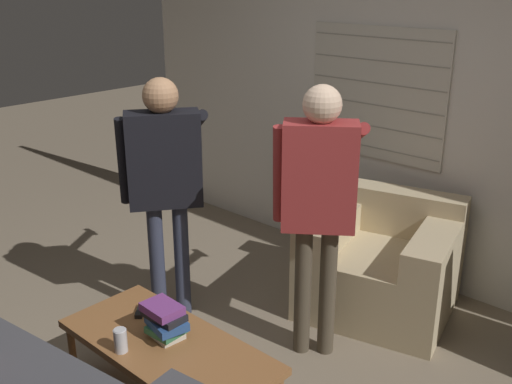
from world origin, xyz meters
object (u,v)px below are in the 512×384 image
(spare_remote, at_px, (140,311))
(armchair_beige, at_px, (382,264))
(person_right_standing, at_px, (319,191))
(soda_can, at_px, (121,340))
(book_stack, at_px, (165,321))
(person_left_standing, at_px, (165,170))
(coffee_table, at_px, (168,349))

(spare_remote, bearing_deg, armchair_beige, 28.43)
(person_right_standing, xyz_separation_m, soda_can, (-0.33, -1.16, -0.56))
(person_right_standing, bearing_deg, armchair_beige, 50.66)
(book_stack, distance_m, spare_remote, 0.30)
(spare_remote, bearing_deg, person_right_standing, 16.33)
(armchair_beige, height_order, soda_can, armchair_beige)
(person_left_standing, distance_m, soda_can, 1.19)
(coffee_table, bearing_deg, person_left_standing, 139.79)
(coffee_table, relative_size, person_left_standing, 0.74)
(person_right_standing, bearing_deg, person_left_standing, 161.20)
(armchair_beige, xyz_separation_m, person_right_standing, (-0.03, -0.72, 0.72))
(armchair_beige, distance_m, person_right_standing, 1.01)
(coffee_table, distance_m, soda_can, 0.25)
(person_right_standing, distance_m, soda_can, 1.33)
(person_right_standing, relative_size, soda_can, 13.04)
(person_right_standing, height_order, book_stack, person_right_standing)
(coffee_table, height_order, person_right_standing, person_right_standing)
(armchair_beige, xyz_separation_m, coffee_table, (-0.24, -1.67, 0.06))
(book_stack, bearing_deg, armchair_beige, 80.13)
(person_left_standing, bearing_deg, coffee_table, -93.93)
(person_left_standing, relative_size, person_right_standing, 0.98)
(armchair_beige, height_order, person_left_standing, person_left_standing)
(soda_can, bearing_deg, person_left_standing, 127.39)
(armchair_beige, height_order, person_right_standing, person_right_standing)
(coffee_table, distance_m, person_left_standing, 1.18)
(coffee_table, distance_m, spare_remote, 0.35)
(coffee_table, relative_size, book_stack, 4.82)
(coffee_table, height_order, person_left_standing, person_left_standing)
(armchair_beige, distance_m, spare_remote, 1.69)
(book_stack, height_order, soda_can, book_stack)
(person_right_standing, height_order, spare_remote, person_right_standing)
(coffee_table, height_order, book_stack, book_stack)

